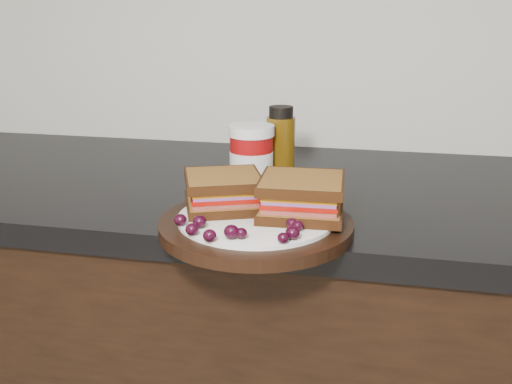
% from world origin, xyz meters
% --- Properties ---
extents(countertop, '(3.98, 0.60, 0.04)m').
position_xyz_m(countertop, '(0.00, 1.70, 0.88)').
color(countertop, black).
rests_on(countertop, base_cabinets).
extents(plate, '(0.28, 0.28, 0.02)m').
position_xyz_m(plate, '(0.06, 1.45, 0.91)').
color(plate, black).
rests_on(plate, countertop).
extents(sandwich_left, '(0.14, 0.14, 0.05)m').
position_xyz_m(sandwich_left, '(0.01, 1.47, 0.95)').
color(sandwich_left, brown).
rests_on(sandwich_left, plate).
extents(sandwich_right, '(0.12, 0.12, 0.05)m').
position_xyz_m(sandwich_right, '(0.13, 1.47, 0.95)').
color(sandwich_right, brown).
rests_on(sandwich_right, plate).
extents(grape_0, '(0.02, 0.02, 0.02)m').
position_xyz_m(grape_0, '(-0.03, 1.39, 0.93)').
color(grape_0, black).
rests_on(grape_0, plate).
extents(grape_1, '(0.02, 0.02, 0.02)m').
position_xyz_m(grape_1, '(-0.00, 1.38, 0.93)').
color(grape_1, black).
rests_on(grape_1, plate).
extents(grape_2, '(0.02, 0.02, 0.02)m').
position_xyz_m(grape_2, '(-0.00, 1.36, 0.93)').
color(grape_2, black).
rests_on(grape_2, plate).
extents(grape_3, '(0.02, 0.02, 0.02)m').
position_xyz_m(grape_3, '(0.03, 1.34, 0.93)').
color(grape_3, black).
rests_on(grape_3, plate).
extents(grape_4, '(0.02, 0.02, 0.02)m').
position_xyz_m(grape_4, '(0.05, 1.36, 0.93)').
color(grape_4, black).
rests_on(grape_4, plate).
extents(grape_5, '(0.02, 0.02, 0.01)m').
position_xyz_m(grape_5, '(0.06, 1.36, 0.93)').
color(grape_5, black).
rests_on(grape_5, plate).
extents(grape_6, '(0.02, 0.02, 0.01)m').
position_xyz_m(grape_6, '(0.12, 1.36, 0.93)').
color(grape_6, black).
rests_on(grape_6, plate).
extents(grape_7, '(0.02, 0.02, 0.02)m').
position_xyz_m(grape_7, '(0.13, 1.37, 0.93)').
color(grape_7, black).
rests_on(grape_7, plate).
extents(grape_8, '(0.02, 0.02, 0.01)m').
position_xyz_m(grape_8, '(0.13, 1.40, 0.93)').
color(grape_8, black).
rests_on(grape_8, plate).
extents(grape_9, '(0.02, 0.02, 0.02)m').
position_xyz_m(grape_9, '(0.12, 1.41, 0.93)').
color(grape_9, black).
rests_on(grape_9, plate).
extents(grape_10, '(0.02, 0.02, 0.02)m').
position_xyz_m(grape_10, '(0.16, 1.45, 0.93)').
color(grape_10, black).
rests_on(grape_10, plate).
extents(grape_11, '(0.02, 0.02, 0.02)m').
position_xyz_m(grape_11, '(0.14, 1.47, 0.93)').
color(grape_11, black).
rests_on(grape_11, plate).
extents(grape_12, '(0.02, 0.02, 0.02)m').
position_xyz_m(grape_12, '(0.13, 1.48, 0.93)').
color(grape_12, black).
rests_on(grape_12, plate).
extents(grape_13, '(0.02, 0.02, 0.02)m').
position_xyz_m(grape_13, '(0.01, 1.51, 0.93)').
color(grape_13, black).
rests_on(grape_13, plate).
extents(grape_14, '(0.02, 0.02, 0.01)m').
position_xyz_m(grape_14, '(-0.01, 1.48, 0.93)').
color(grape_14, black).
rests_on(grape_14, plate).
extents(grape_15, '(0.02, 0.02, 0.02)m').
position_xyz_m(grape_15, '(0.00, 1.46, 0.93)').
color(grape_15, black).
rests_on(grape_15, plate).
extents(grape_16, '(0.02, 0.02, 0.02)m').
position_xyz_m(grape_16, '(-0.02, 1.42, 0.93)').
color(grape_16, black).
rests_on(grape_16, plate).
extents(grape_17, '(0.02, 0.02, 0.02)m').
position_xyz_m(grape_17, '(0.01, 1.48, 0.93)').
color(grape_17, black).
rests_on(grape_17, plate).
extents(grape_18, '(0.02, 0.02, 0.02)m').
position_xyz_m(grape_18, '(-0.02, 1.47, 0.93)').
color(grape_18, black).
rests_on(grape_18, plate).
extents(grape_19, '(0.02, 0.02, 0.02)m').
position_xyz_m(grape_19, '(-0.01, 1.46, 0.93)').
color(grape_19, black).
rests_on(grape_19, plate).
extents(condiment_jar, '(0.08, 0.08, 0.12)m').
position_xyz_m(condiment_jar, '(0.01, 1.64, 0.96)').
color(condiment_jar, maroon).
rests_on(condiment_jar, countertop).
extents(oil_bottle, '(0.05, 0.05, 0.14)m').
position_xyz_m(oil_bottle, '(0.06, 1.69, 0.97)').
color(oil_bottle, '#4A3107').
rests_on(oil_bottle, countertop).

